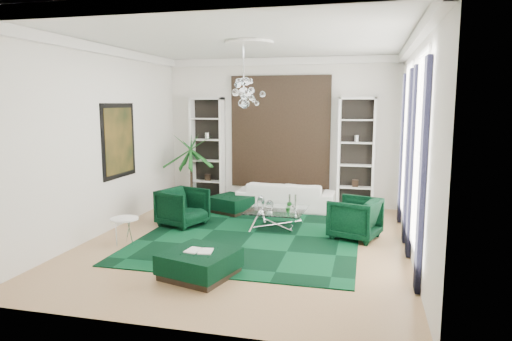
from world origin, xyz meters
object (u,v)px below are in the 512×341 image
(armchair_right, at_px, (355,218))
(coffee_table, at_px, (277,219))
(palm, at_px, (191,160))
(ottoman_front, at_px, (200,264))
(side_table, at_px, (125,232))
(armchair_left, at_px, (183,207))
(ottoman_side, at_px, (232,204))
(sofa, at_px, (286,196))

(armchair_right, relative_size, coffee_table, 0.75)
(armchair_right, height_order, palm, palm)
(ottoman_front, distance_m, side_table, 2.27)
(coffee_table, height_order, ottoman_front, coffee_table)
(palm, bearing_deg, coffee_table, -31.48)
(armchair_left, relative_size, ottoman_side, 0.99)
(ottoman_front, height_order, palm, palm)
(side_table, bearing_deg, ottoman_front, -31.13)
(ottoman_side, relative_size, palm, 0.38)
(sofa, height_order, ottoman_side, sofa)
(side_table, bearing_deg, armchair_right, 18.95)
(armchair_left, relative_size, coffee_table, 0.75)
(ottoman_side, height_order, side_table, side_table)
(ottoman_side, xyz_separation_m, palm, (-1.23, 0.43, 1.00))
(coffee_table, bearing_deg, ottoman_side, 139.54)
(sofa, height_order, coffee_table, sofa)
(coffee_table, bearing_deg, sofa, 93.23)
(coffee_table, relative_size, ottoman_side, 1.33)
(palm, bearing_deg, ottoman_side, -19.36)
(armchair_right, xyz_separation_m, side_table, (-4.20, -1.44, -0.16))
(side_table, bearing_deg, coffee_table, 35.45)
(sofa, xyz_separation_m, coffee_table, (0.10, -1.72, -0.14))
(armchair_right, xyz_separation_m, ottoman_front, (-2.26, -2.61, -0.21))
(sofa, distance_m, ottoman_side, 1.37)
(coffee_table, bearing_deg, ottoman_front, -101.65)
(sofa, relative_size, armchair_right, 2.68)
(side_table, bearing_deg, armchair_left, 70.54)
(sofa, xyz_separation_m, armchair_left, (-1.92, -2.03, 0.06))
(sofa, relative_size, armchair_left, 2.68)
(side_table, height_order, palm, palm)
(armchair_left, relative_size, side_table, 1.72)
(armchair_left, height_order, palm, palm)
(coffee_table, xyz_separation_m, palm, (-2.56, 1.57, 0.99))
(coffee_table, relative_size, palm, 0.50)
(ottoman_front, bearing_deg, armchair_right, 49.16)
(armchair_left, height_order, coffee_table, armchair_left)
(armchair_right, relative_size, ottoman_front, 0.89)
(coffee_table, height_order, side_table, side_table)
(armchair_left, bearing_deg, armchair_right, -71.22)
(armchair_left, height_order, armchair_right, same)
(ottoman_front, bearing_deg, palm, 113.06)
(armchair_left, distance_m, ottoman_front, 3.04)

